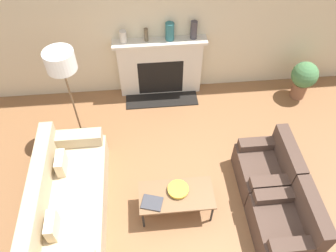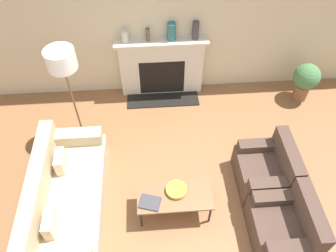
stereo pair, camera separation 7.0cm
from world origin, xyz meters
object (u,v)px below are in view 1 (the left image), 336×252
(mantel_vase_center_left, at_px, (146,35))
(fireplace, at_px, (160,68))
(couch, at_px, (67,201))
(armchair_near, at_px, (286,225))
(book, at_px, (152,203))
(bowl, at_px, (178,189))
(floor_lamp, at_px, (62,67))
(potted_plant, at_px, (304,77))
(mantel_vase_left, at_px, (123,36))
(mantel_vase_center_right, at_px, (170,31))
(armchair_far, at_px, (267,169))
(coffee_table, at_px, (176,196))
(mantel_vase_right, at_px, (194,30))

(mantel_vase_center_left, bearing_deg, fireplace, -3.58)
(couch, bearing_deg, armchair_near, -102.14)
(book, bearing_deg, couch, -173.84)
(fireplace, relative_size, bowl, 5.62)
(armchair_near, relative_size, floor_lamp, 0.49)
(book, bearing_deg, potted_plant, 54.23)
(potted_plant, bearing_deg, mantel_vase_left, 172.91)
(mantel_vase_center_right, xyz_separation_m, potted_plant, (2.47, -0.41, -0.87))
(armchair_far, height_order, floor_lamp, floor_lamp)
(book, height_order, potted_plant, potted_plant)
(fireplace, bearing_deg, potted_plant, -8.42)
(couch, relative_size, mantel_vase_left, 10.07)
(coffee_table, bearing_deg, potted_plant, 39.82)
(floor_lamp, height_order, mantel_vase_center_left, floor_lamp)
(coffee_table, bearing_deg, mantel_vase_center_right, 86.54)
(fireplace, height_order, potted_plant, fireplace)
(floor_lamp, xyz_separation_m, mantel_vase_center_left, (1.23, 1.03, -0.22))
(bowl, height_order, mantel_vase_center_left, mantel_vase_center_left)
(coffee_table, height_order, mantel_vase_right, mantel_vase_right)
(couch, distance_m, mantel_vase_center_right, 3.17)
(couch, distance_m, armchair_near, 3.02)
(armchair_near, bearing_deg, mantel_vase_center_right, -157.86)
(mantel_vase_right, relative_size, potted_plant, 0.41)
(couch, xyz_separation_m, mantel_vase_center_left, (1.29, 2.47, 0.99))
(armchair_far, height_order, mantel_vase_left, mantel_vase_left)
(coffee_table, height_order, bowl, bowl)
(bowl, height_order, book, bowl)
(coffee_table, relative_size, floor_lamp, 0.58)
(mantel_vase_left, height_order, mantel_vase_center_left, mantel_vase_center_left)
(armchair_far, xyz_separation_m, potted_plant, (1.20, 1.81, 0.16))
(book, height_order, mantel_vase_right, mantel_vase_right)
(mantel_vase_center_right, distance_m, mantel_vase_right, 0.41)
(floor_lamp, bearing_deg, mantel_vase_center_left, 39.98)
(mantel_vase_right, bearing_deg, bowl, -101.96)
(coffee_table, bearing_deg, armchair_far, 14.75)
(book, bearing_deg, fireplace, 99.76)
(armchair_far, bearing_deg, book, -74.97)
(coffee_table, relative_size, bowl, 3.54)
(fireplace, height_order, floor_lamp, floor_lamp)
(couch, xyz_separation_m, mantel_vase_center_right, (1.69, 2.47, 1.03))
(book, bearing_deg, armchair_near, 3.33)
(mantel_vase_right, bearing_deg, potted_plant, -11.15)
(armchair_near, distance_m, floor_lamp, 3.77)
(mantel_vase_center_left, bearing_deg, mantel_vase_center_right, 0.00)
(armchair_near, xyz_separation_m, bowl, (-1.39, 0.57, 0.16))
(mantel_vase_center_left, bearing_deg, mantel_vase_left, 180.00)
(armchair_near, height_order, floor_lamp, floor_lamp)
(fireplace, xyz_separation_m, book, (-0.32, -2.68, -0.13))
(mantel_vase_center_left, relative_size, mantel_vase_right, 0.73)
(couch, bearing_deg, floor_lamp, -2.28)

